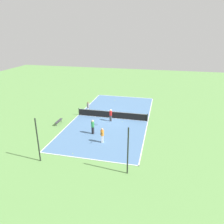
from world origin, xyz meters
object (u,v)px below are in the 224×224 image
at_px(tennis_net, 112,114).
at_px(fence_post_back_left, 128,151).
at_px(bench, 59,121).
at_px(player_far_green, 93,126).
at_px(tennis_ball_left_sideline, 122,122).
at_px(tennis_ball_near_net, 115,100).
at_px(tennis_ball_midcourt, 73,154).
at_px(fence_post_back_right, 38,140).
at_px(player_baseline_gray, 88,107).
at_px(player_center_orange, 102,134).
at_px(player_coach_red, 111,114).

relative_size(tennis_net, fence_post_back_left, 2.27).
xyz_separation_m(bench, player_far_green, (-5.20, 1.73, 0.65)).
relative_size(player_far_green, tennis_ball_left_sideline, 25.78).
height_order(tennis_ball_near_net, tennis_ball_midcourt, same).
bearing_deg(tennis_ball_left_sideline, tennis_ball_near_net, -71.08).
relative_size(tennis_ball_near_net, fence_post_back_right, 0.02).
distance_m(player_baseline_gray, player_center_orange, 9.36).
bearing_deg(tennis_ball_midcourt, tennis_ball_near_net, -90.78).
height_order(player_center_orange, player_far_green, player_far_green).
height_order(player_center_orange, tennis_ball_left_sideline, player_center_orange).
distance_m(tennis_ball_near_net, fence_post_back_left, 20.38).
xyz_separation_m(player_coach_red, fence_post_back_left, (-4.02, 10.62, 1.19)).
height_order(tennis_ball_near_net, tennis_ball_left_sideline, same).
bearing_deg(tennis_ball_midcourt, fence_post_back_right, 35.48).
bearing_deg(tennis_ball_left_sideline, bench, 17.68).
bearing_deg(player_baseline_gray, fence_post_back_right, 155.10).
bearing_deg(player_coach_red, tennis_ball_midcourt, -92.70).
bearing_deg(fence_post_back_left, player_center_orange, -53.10).
distance_m(player_coach_red, player_far_green, 4.31).
xyz_separation_m(player_center_orange, fence_post_back_left, (-3.52, 4.69, 1.15)).
distance_m(tennis_ball_left_sideline, fence_post_back_left, 11.19).
height_order(tennis_ball_left_sideline, fence_post_back_right, fence_post_back_right).
bearing_deg(tennis_ball_near_net, bench, 66.74).
bearing_deg(bench, fence_post_back_left, 51.65).
bearing_deg(fence_post_back_right, tennis_ball_midcourt, -144.52).
bearing_deg(fence_post_back_left, bench, -38.35).
xyz_separation_m(bench, tennis_ball_near_net, (-4.87, -11.32, -0.33)).
xyz_separation_m(player_far_green, fence_post_back_left, (-5.16, 6.47, 1.11)).
distance_m(player_coach_red, tennis_ball_midcourt, 9.07).
bearing_deg(fence_post_back_right, tennis_ball_left_sideline, -118.19).
height_order(player_coach_red, fence_post_back_left, fence_post_back_left).
xyz_separation_m(tennis_net, tennis_ball_midcourt, (1.63, 9.93, -0.49)).
height_order(tennis_net, fence_post_back_right, fence_post_back_right).
height_order(fence_post_back_left, fence_post_back_right, same).
distance_m(player_coach_red, player_center_orange, 5.95).
bearing_deg(fence_post_back_right, bench, -75.34).
relative_size(bench, tennis_ball_left_sideline, 24.45).
relative_size(tennis_ball_near_net, tennis_ball_left_sideline, 1.00).
xyz_separation_m(player_coach_red, player_center_orange, (-0.50, 5.93, 0.04)).
bearing_deg(tennis_ball_near_net, player_baseline_gray, 69.34).
relative_size(tennis_net, player_baseline_gray, 5.99).
distance_m(bench, tennis_ball_midcourt, 7.92).
height_order(player_far_green, fence_post_back_left, fence_post_back_left).
height_order(tennis_net, tennis_ball_midcourt, tennis_net).
distance_m(player_baseline_gray, fence_post_back_left, 15.23).
relative_size(tennis_net, tennis_ball_left_sideline, 143.56).
bearing_deg(player_far_green, fence_post_back_right, -86.47).
relative_size(tennis_net, bench, 5.87).
height_order(tennis_net, tennis_ball_left_sideline, tennis_net).
relative_size(player_baseline_gray, player_center_orange, 0.96).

